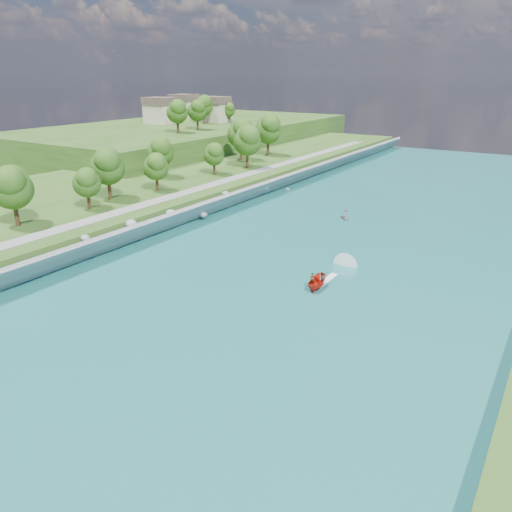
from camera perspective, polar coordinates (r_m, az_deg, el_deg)
The scene contains 11 objects.
ground at distance 54.78m, azimuth -3.26°, elevation -6.88°, with size 260.00×260.00×0.00m, color #2D5119.
river_water at distance 70.53m, azimuth 6.22°, elevation -0.56°, with size 55.00×240.00×0.10m, color #175A5A.
berm_west at distance 101.33m, azimuth -20.04°, elevation 5.77°, with size 45.00×240.00×3.50m, color #2D5119.
ridge_west at distance 175.67m, azimuth -7.30°, elevation 13.38°, with size 60.00×120.00×9.00m, color #2D5119.
riprap_bank at distance 83.12m, azimuth -10.29°, elevation 3.75°, with size 4.54×236.00×4.49m.
riverside_path at distance 87.96m, azimuth -13.06°, elevation 5.63°, with size 3.00×200.00×0.10m, color gray.
ridge_houses at distance 182.64m, azimuth -7.95°, elevation 16.39°, with size 29.50×29.50×8.40m.
trees_west at distance 88.60m, azimuth -20.95°, elevation 8.57°, with size 18.31×150.87×12.89m.
trees_ridge at distance 159.36m, azimuth -6.68°, elevation 16.19°, with size 17.46×39.40×10.70m.
motorboat at distance 62.74m, azimuth 7.57°, elevation -2.60°, with size 3.60×18.92×2.02m.
raft at distance 91.54m, azimuth 10.17°, elevation 4.40°, with size 3.32×3.27×1.66m.
Camera 1 is at (28.73, -39.42, 24.92)m, focal length 35.00 mm.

